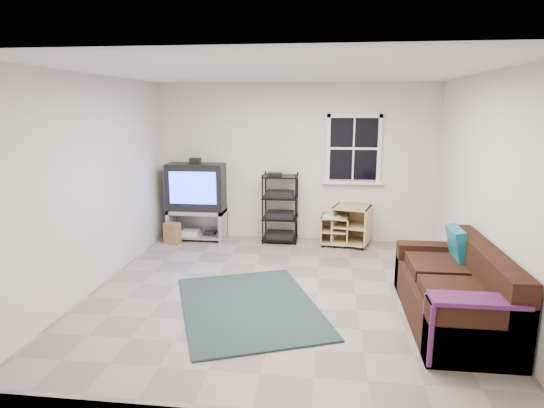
# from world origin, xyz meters

# --- Properties ---
(room) EXTENTS (4.60, 4.62, 4.60)m
(room) POSITION_xyz_m (0.95, 2.27, 1.48)
(room) COLOR gray
(room) RESTS_ON ground
(tv_unit) EXTENTS (0.95, 0.47, 1.39)m
(tv_unit) POSITION_xyz_m (-1.63, 2.04, 0.76)
(tv_unit) COLOR #96969E
(tv_unit) RESTS_ON ground
(av_rack) EXTENTS (0.58, 0.42, 1.15)m
(av_rack) POSITION_xyz_m (-0.22, 2.07, 0.50)
(av_rack) COLOR black
(av_rack) RESTS_ON ground
(side_table_left) EXTENTS (0.67, 0.67, 0.65)m
(side_table_left) POSITION_xyz_m (0.96, 2.05, 0.35)
(side_table_left) COLOR tan
(side_table_left) RESTS_ON ground
(side_table_right) EXTENTS (0.47, 0.47, 0.50)m
(side_table_right) POSITION_xyz_m (0.68, 2.01, 0.28)
(side_table_right) COLOR tan
(side_table_right) RESTS_ON ground
(sofa) EXTENTS (0.86, 1.94, 0.89)m
(sofa) POSITION_xyz_m (1.88, -0.60, 0.31)
(sofa) COLOR black
(sofa) RESTS_ON ground
(shag_rug) EXTENTS (2.08, 2.39, 0.02)m
(shag_rug) POSITION_xyz_m (-0.31, -0.52, 0.01)
(shag_rug) COLOR black
(shag_rug) RESTS_ON ground
(paper_bag) EXTENTS (0.28, 0.23, 0.35)m
(paper_bag) POSITION_xyz_m (-1.97, 1.73, 0.18)
(paper_bag) COLOR olive
(paper_bag) RESTS_ON ground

